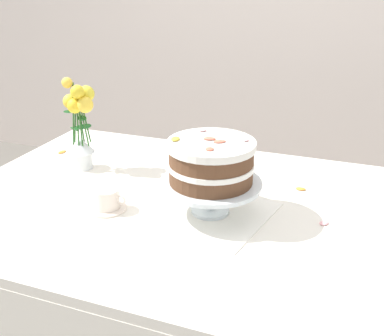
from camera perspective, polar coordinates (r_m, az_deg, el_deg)
name	(u,v)px	position (r m, az deg, el deg)	size (l,w,h in m)	color
dining_table	(177,231)	(1.43, -1.88, -7.78)	(1.40, 1.00, 0.74)	white
linen_napkin	(210,212)	(1.34, 2.27, -5.48)	(0.32, 0.32, 0.00)	white
cake_stand	(211,187)	(1.30, 2.32, -2.33)	(0.29, 0.29, 0.10)	silver
layer_cake	(211,161)	(1.27, 2.38, 0.83)	(0.24, 0.24, 0.13)	brown
flower_vase	(80,121)	(1.63, -13.64, 5.61)	(0.12, 0.10, 0.32)	silver
teacup	(107,200)	(1.37, -10.49, -3.95)	(0.12, 0.11, 0.07)	silver
loose_petal_0	(62,152)	(1.85, -15.78, 1.93)	(0.04, 0.02, 0.00)	orange
loose_petal_1	(219,168)	(1.63, 3.33, -0.03)	(0.03, 0.02, 0.00)	pink
loose_petal_2	(324,223)	(1.33, 16.01, -6.55)	(0.03, 0.02, 0.01)	pink
loose_petal_3	(301,189)	(1.51, 13.29, -2.52)	(0.03, 0.02, 0.01)	orange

